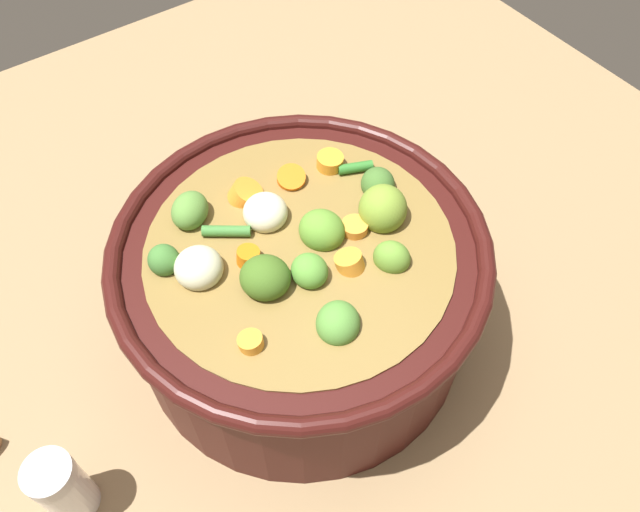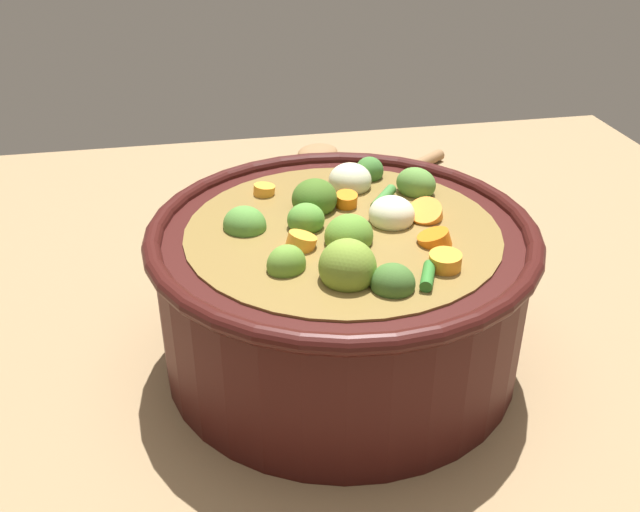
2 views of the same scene
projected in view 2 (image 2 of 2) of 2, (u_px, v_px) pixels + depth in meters
ground_plane at (340, 355)px, 0.63m from camera, size 1.10×1.10×0.00m
cooking_pot at (342, 289)px, 0.60m from camera, size 0.31×0.31×0.16m
wooden_spoon at (353, 165)px, 0.99m from camera, size 0.21×0.22×0.02m
salt_shaker at (269, 202)px, 0.82m from camera, size 0.04×0.04×0.08m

